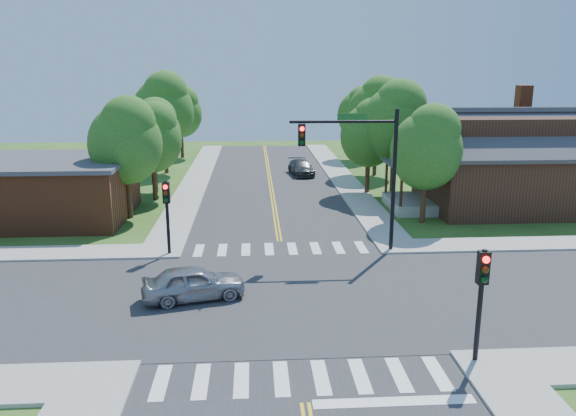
{
  "coord_description": "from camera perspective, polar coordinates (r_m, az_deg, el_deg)",
  "views": [
    {
      "loc": [
        -1.34,
        -21.31,
        9.16
      ],
      "look_at": [
        0.38,
        6.24,
        2.2
      ],
      "focal_mm": 35.0,
      "sensor_mm": 36.0,
      "label": 1
    }
  ],
  "objects": [
    {
      "name": "car_silver",
      "position": [
        23.07,
        -9.57,
        -7.58
      ],
      "size": [
        3.53,
        4.86,
        1.4
      ],
      "primitive_type": "imported",
      "rotation": [
        0.0,
        0.0,
        1.81
      ],
      "color": "#9D9FA4",
      "rests_on": "ground"
    },
    {
      "name": "road_ew",
      "position": [
        23.23,
        0.03,
        -9.01
      ],
      "size": [
        90.0,
        10.0,
        0.04
      ],
      "primitive_type": "cube",
      "color": "#2D2D30",
      "rests_on": "ground"
    },
    {
      "name": "tree_w_c",
      "position": [
        50.32,
        -12.48,
        10.03
      ],
      "size": [
        5.23,
        4.97,
        8.89
      ],
      "color": "#382314",
      "rests_on": "ground"
    },
    {
      "name": "signal_pole_se",
      "position": [
        18.35,
        19.09,
        -7.42
      ],
      "size": [
        0.34,
        0.42,
        3.8
      ],
      "color": "black",
      "rests_on": "ground"
    },
    {
      "name": "signal_pole_nw",
      "position": [
        27.99,
        -12.22,
        0.4
      ],
      "size": [
        0.34,
        0.42,
        3.8
      ],
      "color": "black",
      "rests_on": "ground"
    },
    {
      "name": "tree_e_d",
      "position": [
        57.21,
        7.33,
        9.69
      ],
      "size": [
        4.33,
        4.11,
        7.36
      ],
      "color": "#382314",
      "rests_on": "ground"
    },
    {
      "name": "sidewalk_nw",
      "position": [
        40.88,
        -24.2,
        0.04
      ],
      "size": [
        40.0,
        40.0,
        0.14
      ],
      "color": "#9E9B93",
      "rests_on": "ground"
    },
    {
      "name": "tree_bldg",
      "position": [
        40.07,
        -13.57,
        7.16
      ],
      "size": [
        4.09,
        3.88,
        6.95
      ],
      "color": "#382314",
      "rests_on": "ground"
    },
    {
      "name": "crosswalk_south",
      "position": [
        17.7,
        1.34,
        -16.85
      ],
      "size": [
        8.85,
        2.0,
        0.01
      ],
      "color": "white",
      "rests_on": "ground"
    },
    {
      "name": "tree_e_b",
      "position": [
        40.91,
        10.95,
        8.79
      ],
      "size": [
        4.95,
        4.7,
        8.41
      ],
      "color": "#382314",
      "rests_on": "ground"
    },
    {
      "name": "tree_e_c",
      "position": [
        48.76,
        9.11,
        9.78
      ],
      "size": [
        5.02,
        4.77,
        8.53
      ],
      "color": "#382314",
      "rests_on": "ground"
    },
    {
      "name": "intersection_patch",
      "position": [
        23.24,
        0.03,
        -9.07
      ],
      "size": [
        10.2,
        10.2,
        0.06
      ],
      "primitive_type": "cube",
      "color": "#2D2D30",
      "rests_on": "ground"
    },
    {
      "name": "building_nw",
      "position": [
        37.54,
        -23.53,
        1.79
      ],
      "size": [
        10.4,
        8.4,
        3.73
      ],
      "color": "brown",
      "rests_on": "ground"
    },
    {
      "name": "tree_w_a",
      "position": [
        35.47,
        -16.11,
        6.78
      ],
      "size": [
        4.44,
        4.22,
        7.55
      ],
      "color": "#382314",
      "rests_on": "ground"
    },
    {
      "name": "centerline",
      "position": [
        23.22,
        0.03,
        -8.96
      ],
      "size": [
        0.3,
        90.0,
        0.01
      ],
      "color": "yellow",
      "rests_on": "ground"
    },
    {
      "name": "tree_house",
      "position": [
        41.35,
        8.35,
        7.71
      ],
      "size": [
        4.15,
        3.95,
        7.06
      ],
      "color": "#382314",
      "rests_on": "ground"
    },
    {
      "name": "tree_w_d",
      "position": [
        58.89,
        -10.8,
        9.7
      ],
      "size": [
        4.34,
        4.12,
        7.38
      ],
      "color": "#382314",
      "rests_on": "ground"
    },
    {
      "name": "signal_mast_ne",
      "position": [
        27.75,
        7.42,
        5.1
      ],
      "size": [
        5.3,
        0.42,
        7.2
      ],
      "color": "black",
      "rests_on": "ground"
    },
    {
      "name": "sidewalk_ne",
      "position": [
        41.9,
        20.71,
        0.69
      ],
      "size": [
        40.0,
        40.0,
        0.14
      ],
      "color": "#9E9B93",
      "rests_on": "ground"
    },
    {
      "name": "ground",
      "position": [
        23.24,
        0.03,
        -9.07
      ],
      "size": [
        100.0,
        100.0,
        0.0
      ],
      "primitive_type": "plane",
      "color": "#2B591C",
      "rests_on": "ground"
    },
    {
      "name": "stop_bar",
      "position": [
        16.93,
        10.72,
        -18.88
      ],
      "size": [
        4.6,
        0.45,
        0.09
      ],
      "primitive_type": "cube",
      "color": "white",
      "rests_on": "ground"
    },
    {
      "name": "tree_e_a",
      "position": [
        34.03,
        14.06,
        6.19
      ],
      "size": [
        4.22,
        4.0,
        7.17
      ],
      "color": "#382314",
      "rests_on": "ground"
    },
    {
      "name": "car_dgrey",
      "position": [
        48.77,
        1.35,
        4.08
      ],
      "size": [
        2.79,
        4.76,
        1.26
      ],
      "primitive_type": "imported",
      "rotation": [
        0.0,
        0.0,
        0.12
      ],
      "color": "#313437",
      "rests_on": "ground"
    },
    {
      "name": "road_ns",
      "position": [
        23.23,
        0.03,
        -9.02
      ],
      "size": [
        10.0,
        90.0,
        0.04
      ],
      "primitive_type": "cube",
      "color": "#2D2D30",
      "rests_on": "ground"
    },
    {
      "name": "house_ne",
      "position": [
        39.6,
        21.1,
        4.73
      ],
      "size": [
        13.05,
        8.8,
        7.11
      ],
      "color": "#341C12",
      "rests_on": "ground"
    },
    {
      "name": "tree_w_b",
      "position": [
        42.51,
        -13.5,
        7.65
      ],
      "size": [
        4.16,
        3.95,
        7.07
      ],
      "color": "#382314",
      "rests_on": "ground"
    },
    {
      "name": "crosswalk_north",
      "position": [
        29.01,
        -0.74,
        -4.16
      ],
      "size": [
        8.85,
        2.0,
        0.01
      ],
      "color": "white",
      "rests_on": "ground"
    }
  ]
}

